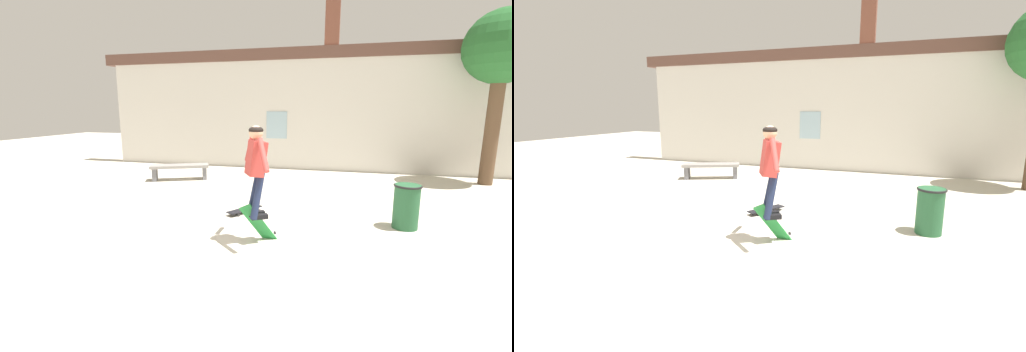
{
  "view_description": "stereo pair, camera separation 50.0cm",
  "coord_description": "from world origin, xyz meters",
  "views": [
    {
      "loc": [
        1.15,
        -4.35,
        2.08
      ],
      "look_at": [
        -0.14,
        0.56,
        1.06
      ],
      "focal_mm": 24.0,
      "sensor_mm": 36.0,
      "label": 1
    },
    {
      "loc": [
        1.62,
        -4.2,
        2.08
      ],
      "look_at": [
        -0.14,
        0.56,
        1.06
      ],
      "focal_mm": 24.0,
      "sensor_mm": 36.0,
      "label": 2
    }
  ],
  "objects": [
    {
      "name": "skateboard_flipping",
      "position": [
        -0.1,
        0.63,
        0.25
      ],
      "size": [
        0.59,
        0.38,
        0.79
      ],
      "rotation": [
        0.0,
        0.0,
        0.66
      ],
      "color": "#237F38"
    },
    {
      "name": "building_backdrop",
      "position": [
        0.01,
        7.29,
        2.07
      ],
      "size": [
        15.19,
        0.52,
        5.35
      ],
      "color": "beige",
      "rests_on": "ground_plane"
    },
    {
      "name": "skateboard_resting",
      "position": [
        -0.74,
        1.96,
        0.07
      ],
      "size": [
        0.59,
        0.79,
        0.08
      ],
      "rotation": [
        0.0,
        0.0,
        4.16
      ],
      "color": "black",
      "rests_on": "ground_plane"
    },
    {
      "name": "park_bench",
      "position": [
        -3.48,
        4.54,
        0.32
      ],
      "size": [
        1.7,
        1.1,
        0.44
      ],
      "rotation": [
        0.0,
        0.0,
        0.42
      ],
      "color": "gray",
      "rests_on": "ground_plane"
    },
    {
      "name": "ground_plane",
      "position": [
        0.0,
        0.0,
        0.0
      ],
      "size": [
        40.0,
        40.0,
        0.0
      ],
      "primitive_type": "plane",
      "color": "beige"
    },
    {
      "name": "trash_bin",
      "position": [
        2.22,
        1.83,
        0.41
      ],
      "size": [
        0.47,
        0.47,
        0.78
      ],
      "color": "#235633",
      "rests_on": "ground_plane"
    },
    {
      "name": "skater",
      "position": [
        -0.14,
        0.56,
        1.25
      ],
      "size": [
        0.65,
        1.05,
        1.42
      ],
      "rotation": [
        0.0,
        0.0,
        0.53
      ],
      "color": "#B23833"
    }
  ]
}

